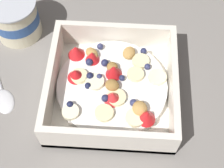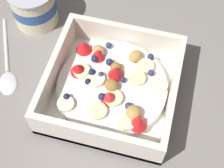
{
  "view_description": "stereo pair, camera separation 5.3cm",
  "coord_description": "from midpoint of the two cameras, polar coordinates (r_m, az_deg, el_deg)",
  "views": [
    {
      "loc": [
        0.03,
        -0.28,
        0.49
      ],
      "look_at": [
        0.01,
        -0.01,
        0.03
      ],
      "focal_mm": 52.35,
      "sensor_mm": 36.0,
      "label": 1
    },
    {
      "loc": [
        0.08,
        -0.27,
        0.49
      ],
      "look_at": [
        0.01,
        -0.01,
        0.03
      ],
      "focal_mm": 52.35,
      "sensor_mm": 36.0,
      "label": 2
    }
  ],
  "objects": [
    {
      "name": "spoon",
      "position": [
        0.6,
        -21.37,
        -0.84
      ],
      "size": [
        0.1,
        0.16,
        0.01
      ],
      "color": "silver",
      "rests_on": "ground"
    },
    {
      "name": "yogurt_cup",
      "position": [
        0.63,
        -18.86,
        10.7
      ],
      "size": [
        0.09,
        0.09,
        0.08
      ],
      "color": "beige",
      "rests_on": "ground"
    },
    {
      "name": "fruit_bowl",
      "position": [
        0.54,
        -2.86,
        -0.68
      ],
      "size": [
        0.21,
        0.21,
        0.06
      ],
      "color": "white",
      "rests_on": "ground"
    },
    {
      "name": "ground_plane",
      "position": [
        0.56,
        -3.53,
        -0.78
      ],
      "size": [
        2.4,
        2.4,
        0.0
      ],
      "primitive_type": "plane",
      "color": "gray"
    }
  ]
}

